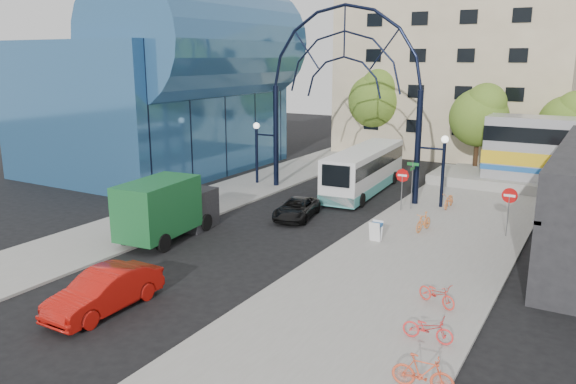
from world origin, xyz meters
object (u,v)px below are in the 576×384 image
Objects in this scene: stop_sign at (402,179)px; tree_north_a at (481,114)px; tree_north_b at (377,98)px; red_sedan at (104,291)px; bike_far_c at (428,328)px; tree_north_c at (569,120)px; city_bus at (365,169)px; do_not_enter_sign at (509,200)px; gateway_arch at (344,62)px; bike_near_b at (423,222)px; bike_near_a at (449,200)px; bike_far_b at (423,373)px; black_suv at (297,209)px; bike_far_a at (437,294)px; street_name_sign at (412,176)px; sandwich_board at (376,229)px; green_truck at (168,208)px.

tree_north_a reaches higher than stop_sign.
red_sedan is at bearing -83.94° from tree_north_b.
tree_north_b is 35.91m from bike_far_c.
city_bus is at bearing -132.55° from tree_north_c.
tree_north_a is at bearing 58.92° from city_bus.
gateway_arch is at bearing 160.01° from do_not_enter_sign.
bike_far_c is (9.79, -18.27, -0.98)m from city_bus.
bike_near_b is at bearing -36.45° from gateway_arch.
stop_sign is 14.23m from tree_north_a.
stop_sign is 18.65m from red_sedan.
bike_far_c is (14.59, -32.48, -4.72)m from tree_north_b.
gateway_arch is at bearing 89.50° from red_sedan.
red_sedan is at bearing -90.19° from gateway_arch.
tree_north_c is 1.43× the size of red_sedan.
bike_near_a is 5.26m from bike_near_b.
bike_far_b is at bearing -77.59° from bike_near_a.
black_suv is at bearing -138.33° from stop_sign.
city_bus reaches higher than stop_sign.
bike_near_b is at bearing 44.72° from bike_far_a.
tree_north_c is at bearing 65.69° from street_name_sign.
do_not_enter_sign is 16.86m from tree_north_a.
red_sedan reaches higher than bike_near_b.
street_name_sign is 6.78m from sandwich_board.
bike_far_b is at bearing 3.07° from red_sedan.
tree_north_c is 20.17m from bike_near_b.
stop_sign is at bearing -64.17° from tree_north_b.
do_not_enter_sign is at bearing -45.74° from bike_near_a.
bike_far_c is (-0.29, -12.55, -1.43)m from do_not_enter_sign.
stop_sign is 15.77m from bike_far_c.
tree_north_a reaches higher than street_name_sign.
green_truck is (-3.77, -12.43, -7.01)m from gateway_arch.
city_bus reaches higher than bike_near_b.
sandwich_board is 12.66m from bike_far_b.
tree_north_c reaches higher than do_not_enter_sign.
gateway_arch is 10.67m from bike_near_a.
black_suv is (-6.02, -18.10, -4.04)m from tree_north_a.
bike_near_a is (1.88, 1.40, -1.56)m from street_name_sign.
stop_sign is 6.44m from black_suv.
stop_sign is at bearing 97.57° from sandwich_board.
tree_north_c is at bearing 65.31° from stop_sign.
black_suv is (0.11, -6.18, -8.00)m from gateway_arch.
street_name_sign is at bearing -15.07° from gateway_arch.
red_sedan is (3.81, -35.89, -4.52)m from tree_north_b.
tree_north_c is at bearing 53.05° from green_truck.
sandwich_board is 0.61× the size of bike_near_b.
gateway_arch is 8.37× the size of bike_far_c.
bike_far_c is at bearing -57.09° from gateway_arch.
tree_north_c is 15.27m from bike_near_a.
bike_far_c is (5.91, -14.55, -1.44)m from stop_sign.
stop_sign is 18.55m from bike_far_b.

